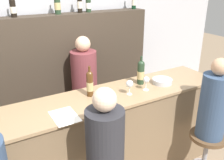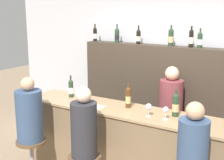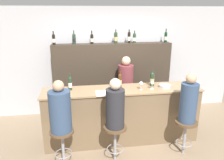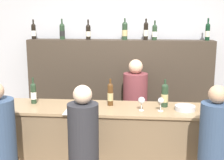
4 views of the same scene
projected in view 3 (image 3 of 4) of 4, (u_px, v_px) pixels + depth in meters
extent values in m
plane|color=#8C755B|center=(124.00, 147.00, 4.16)|extent=(16.00, 16.00, 0.00)
cube|color=#B2B2B7|center=(111.00, 61.00, 5.42)|extent=(6.40, 0.05, 2.60)
cube|color=brown|center=(122.00, 116.00, 4.27)|extent=(2.94, 0.56, 1.06)
cube|color=#997A56|center=(122.00, 90.00, 4.11)|extent=(2.98, 0.60, 0.03)
cube|color=#382D23|center=(112.00, 80.00, 5.33)|extent=(2.80, 0.28, 1.77)
cylinder|color=#233823|center=(70.00, 84.00, 4.02)|extent=(0.07, 0.07, 0.22)
cylinder|color=white|center=(70.00, 85.00, 4.02)|extent=(0.07, 0.07, 0.09)
sphere|color=#233823|center=(70.00, 79.00, 3.98)|extent=(0.07, 0.07, 0.07)
cylinder|color=#233823|center=(70.00, 76.00, 3.97)|extent=(0.02, 0.02, 0.09)
cylinder|color=#4C2D14|center=(120.00, 82.00, 4.14)|extent=(0.07, 0.07, 0.23)
cylinder|color=tan|center=(120.00, 82.00, 4.15)|extent=(0.07, 0.07, 0.09)
sphere|color=#4C2D14|center=(120.00, 76.00, 4.11)|extent=(0.07, 0.07, 0.07)
cylinder|color=#4C2D14|center=(120.00, 73.00, 4.09)|extent=(0.02, 0.02, 0.07)
cylinder|color=#233823|center=(152.00, 80.00, 4.23)|extent=(0.08, 0.08, 0.24)
cylinder|color=tan|center=(152.00, 81.00, 4.24)|extent=(0.08, 0.08, 0.09)
sphere|color=#233823|center=(152.00, 74.00, 4.20)|extent=(0.08, 0.08, 0.08)
cylinder|color=#233823|center=(153.00, 72.00, 4.18)|extent=(0.02, 0.02, 0.08)
cylinder|color=black|center=(54.00, 40.00, 4.85)|extent=(0.07, 0.07, 0.20)
cylinder|color=white|center=(54.00, 41.00, 4.85)|extent=(0.07, 0.07, 0.08)
sphere|color=black|center=(53.00, 35.00, 4.82)|extent=(0.07, 0.07, 0.07)
cylinder|color=black|center=(53.00, 33.00, 4.80)|extent=(0.02, 0.02, 0.08)
cylinder|color=#233823|center=(74.00, 40.00, 4.91)|extent=(0.08, 0.08, 0.20)
cylinder|color=black|center=(74.00, 40.00, 4.91)|extent=(0.08, 0.08, 0.08)
sphere|color=#233823|center=(74.00, 35.00, 4.88)|extent=(0.08, 0.08, 0.08)
cylinder|color=#233823|center=(74.00, 32.00, 4.86)|extent=(0.02, 0.02, 0.09)
cylinder|color=black|center=(92.00, 40.00, 4.97)|extent=(0.07, 0.07, 0.19)
cylinder|color=beige|center=(92.00, 40.00, 4.97)|extent=(0.07, 0.07, 0.08)
sphere|color=black|center=(92.00, 35.00, 4.94)|extent=(0.07, 0.07, 0.07)
cylinder|color=black|center=(92.00, 33.00, 4.92)|extent=(0.02, 0.02, 0.09)
cylinder|color=#233823|center=(116.00, 38.00, 5.04)|extent=(0.08, 0.08, 0.23)
cylinder|color=tan|center=(116.00, 39.00, 5.04)|extent=(0.08, 0.08, 0.09)
sphere|color=#233823|center=(116.00, 33.00, 5.01)|extent=(0.08, 0.08, 0.08)
cylinder|color=#233823|center=(116.00, 31.00, 4.99)|extent=(0.02, 0.02, 0.08)
cylinder|color=black|center=(129.00, 38.00, 5.08)|extent=(0.07, 0.07, 0.23)
cylinder|color=beige|center=(129.00, 39.00, 5.09)|extent=(0.07, 0.07, 0.09)
sphere|color=black|center=(129.00, 33.00, 5.05)|extent=(0.07, 0.07, 0.07)
cylinder|color=black|center=(129.00, 31.00, 5.04)|extent=(0.02, 0.02, 0.07)
cylinder|color=#233823|center=(134.00, 39.00, 5.11)|extent=(0.07, 0.07, 0.19)
cylinder|color=white|center=(134.00, 39.00, 5.11)|extent=(0.07, 0.07, 0.08)
sphere|color=#233823|center=(134.00, 35.00, 5.08)|extent=(0.07, 0.07, 0.07)
cylinder|color=#233823|center=(135.00, 32.00, 5.06)|extent=(0.02, 0.02, 0.08)
cylinder|color=black|center=(166.00, 38.00, 5.21)|extent=(0.07, 0.07, 0.21)
cylinder|color=beige|center=(166.00, 38.00, 5.22)|extent=(0.07, 0.07, 0.09)
sphere|color=black|center=(166.00, 33.00, 5.18)|extent=(0.07, 0.07, 0.07)
cylinder|color=black|center=(166.00, 31.00, 5.16)|extent=(0.02, 0.02, 0.09)
cylinder|color=silver|center=(141.00, 89.00, 4.07)|extent=(0.06, 0.06, 0.00)
cylinder|color=silver|center=(141.00, 87.00, 4.05)|extent=(0.01, 0.01, 0.08)
sphere|color=silver|center=(141.00, 83.00, 4.03)|extent=(0.08, 0.08, 0.08)
cylinder|color=silver|center=(152.00, 89.00, 4.10)|extent=(0.06, 0.06, 0.00)
cylinder|color=silver|center=(152.00, 87.00, 4.08)|extent=(0.01, 0.01, 0.09)
sphere|color=silver|center=(152.00, 83.00, 4.06)|extent=(0.07, 0.07, 0.07)
cylinder|color=#B7B7BC|center=(165.00, 86.00, 4.18)|extent=(0.23, 0.23, 0.05)
cube|color=white|center=(102.00, 93.00, 3.88)|extent=(0.21, 0.30, 0.00)
cylinder|color=gray|center=(63.00, 149.00, 3.62)|extent=(0.05, 0.05, 0.61)
torus|color=gray|center=(64.00, 153.00, 3.64)|extent=(0.29, 0.29, 0.02)
cylinder|color=brown|center=(62.00, 131.00, 3.52)|extent=(0.39, 0.39, 0.04)
cylinder|color=#334766|center=(60.00, 111.00, 3.41)|extent=(0.34, 0.34, 0.67)
sphere|color=tan|center=(58.00, 86.00, 3.29)|extent=(0.17, 0.17, 0.17)
cylinder|color=gray|center=(115.00, 144.00, 3.74)|extent=(0.05, 0.05, 0.61)
torus|color=gray|center=(115.00, 149.00, 3.77)|extent=(0.29, 0.29, 0.02)
cylinder|color=brown|center=(115.00, 127.00, 3.64)|extent=(0.39, 0.39, 0.04)
cylinder|color=#28282D|center=(115.00, 109.00, 3.54)|extent=(0.31, 0.31, 0.65)
sphere|color=beige|center=(115.00, 84.00, 3.41)|extent=(0.19, 0.19, 0.19)
cylinder|color=gray|center=(184.00, 138.00, 3.92)|extent=(0.05, 0.05, 0.61)
torus|color=gray|center=(184.00, 143.00, 3.94)|extent=(0.29, 0.29, 0.02)
cylinder|color=brown|center=(186.00, 122.00, 3.82)|extent=(0.39, 0.39, 0.04)
cylinder|color=#334766|center=(188.00, 103.00, 3.71)|extent=(0.29, 0.29, 0.69)
sphere|color=tan|center=(191.00, 79.00, 3.58)|extent=(0.17, 0.17, 0.17)
cylinder|color=brown|center=(125.00, 93.00, 5.09)|extent=(0.35, 0.35, 1.33)
sphere|color=#D8AD8C|center=(126.00, 61.00, 4.86)|extent=(0.20, 0.20, 0.20)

